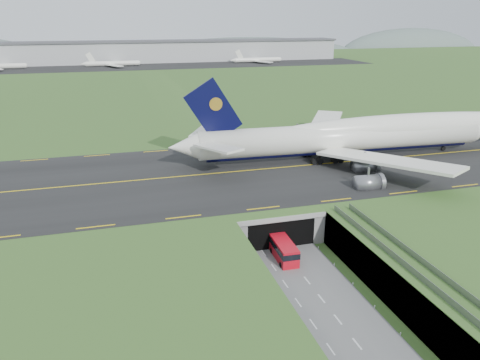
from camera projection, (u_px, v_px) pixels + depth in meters
name	position (u px, v px, depth m)	size (l,w,h in m)	color
ground	(299.00, 272.00, 72.94)	(900.00, 900.00, 0.00)	#325823
airfield_deck	(300.00, 255.00, 71.95)	(800.00, 800.00, 6.00)	gray
trench_road	(320.00, 297.00, 66.09)	(12.00, 75.00, 0.20)	slate
taxiway	(241.00, 171.00, 100.90)	(800.00, 44.00, 0.18)	black
tunnel_portal	(265.00, 212.00, 87.02)	(17.00, 22.30, 6.00)	gray
guideway	(446.00, 298.00, 56.67)	(3.00, 53.00, 7.05)	#A8A8A3
jumbo_jet	(370.00, 134.00, 110.01)	(95.97, 61.46, 20.35)	white
shuttle_tram	(284.00, 250.00, 76.06)	(3.09, 7.57, 3.06)	red
cargo_terminal	(140.00, 51.00, 340.22)	(320.00, 67.00, 15.60)	#B2B2B2
distant_hills	(195.00, 60.00, 481.39)	(700.00, 91.00, 60.00)	slate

